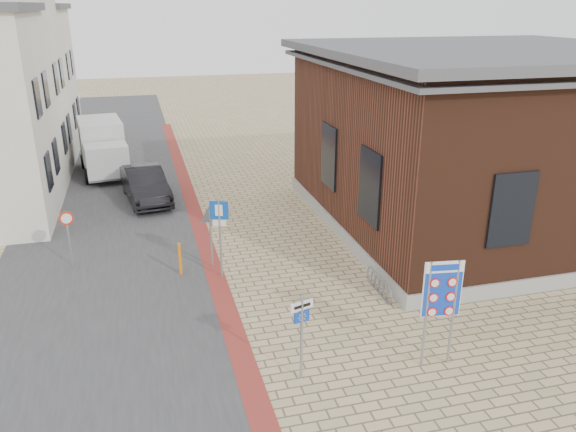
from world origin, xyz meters
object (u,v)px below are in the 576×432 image
sedan (145,185)px  parking_sign (220,224)px  bollard (180,259)px  border_sign (442,292)px  box_truck (103,147)px  essen_sign (302,326)px

sedan → parking_sign: size_ratio=1.71×
bollard → border_sign: bearing=-49.5°
box_truck → essen_sign: size_ratio=2.47×
border_sign → essen_sign: 3.36m
box_truck → bollard: size_ratio=4.81×
box_truck → parking_sign: box_truck is taller
box_truck → parking_sign: (4.03, -13.46, 0.44)m
parking_sign → border_sign: bearing=-34.1°
border_sign → parking_sign: size_ratio=1.04×
bollard → sedan: bearing=96.2°
essen_sign → parking_sign: size_ratio=0.81×
sedan → box_truck: size_ratio=0.86×
border_sign → bollard: bearing=138.4°
border_sign → bollard: 8.67m
parking_sign → box_truck: bearing=127.0°
box_truck → bollard: (2.77, -12.96, -0.83)m
sedan → box_truck: (-1.92, 5.10, 0.63)m
box_truck → essen_sign: box_truck is taller
sedan → essen_sign: (3.12, -14.04, 0.65)m
border_sign → parking_sign: bearing=133.5°
border_sign → parking_sign: (-4.30, 6.00, -0.15)m
sedan → essen_sign: bearing=-86.1°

